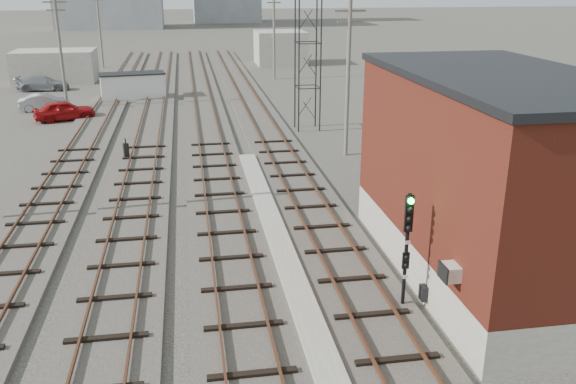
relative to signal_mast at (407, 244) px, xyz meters
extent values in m
plane|color=#282621|center=(-3.70, 50.06, -2.31)|extent=(320.00, 320.00, 0.00)
cube|color=#332D28|center=(-1.20, 29.06, -2.21)|extent=(3.20, 90.00, 0.20)
cube|color=#4C2816|center=(-1.92, 29.06, -1.98)|extent=(0.07, 90.00, 0.12)
cube|color=#4C2816|center=(-0.48, 29.06, -1.98)|extent=(0.07, 90.00, 0.12)
cube|color=#332D28|center=(-5.20, 29.06, -2.21)|extent=(3.20, 90.00, 0.20)
cube|color=#4C2816|center=(-5.92, 29.06, -1.98)|extent=(0.07, 90.00, 0.12)
cube|color=#4C2816|center=(-4.48, 29.06, -1.98)|extent=(0.07, 90.00, 0.12)
cube|color=#332D28|center=(-9.20, 29.06, -2.21)|extent=(3.20, 90.00, 0.20)
cube|color=#4C2816|center=(-9.92, 29.06, -1.98)|extent=(0.07, 90.00, 0.12)
cube|color=#4C2816|center=(-8.48, 29.06, -1.98)|extent=(0.07, 90.00, 0.12)
cube|color=#332D28|center=(-13.20, 29.06, -2.21)|extent=(3.20, 90.00, 0.20)
cube|color=#4C2816|center=(-13.92, 29.06, -1.98)|extent=(0.07, 90.00, 0.12)
cube|color=#4C2816|center=(-12.48, 29.06, -1.98)|extent=(0.07, 90.00, 0.12)
cube|color=gray|center=(-3.20, 4.06, -2.18)|extent=(0.90, 28.00, 0.26)
cube|color=gray|center=(3.80, 2.06, -1.56)|extent=(6.00, 12.00, 1.50)
cube|color=#531E13|center=(3.80, 2.06, 1.94)|extent=(6.00, 12.00, 5.50)
cube|color=black|center=(3.80, 2.06, 4.79)|extent=(6.20, 12.20, 0.25)
cube|color=beige|center=(0.58, -1.94, -0.06)|extent=(0.45, 0.62, 0.45)
cube|color=black|center=(0.70, 0.06, -1.81)|extent=(0.20, 0.35, 0.50)
cylinder|color=black|center=(1.05, 24.31, 5.19)|extent=(0.10, 0.10, 15.00)
cylinder|color=black|center=(2.55, 24.31, 5.19)|extent=(0.10, 0.10, 15.00)
cylinder|color=black|center=(1.05, 25.81, 5.19)|extent=(0.10, 0.10, 15.00)
cylinder|color=black|center=(2.55, 25.81, 5.19)|extent=(0.10, 0.10, 15.00)
cylinder|color=#595147|center=(-16.20, 35.06, 2.19)|extent=(0.24, 0.24, 9.00)
cube|color=#595147|center=(-16.20, 35.06, 6.09)|extent=(1.80, 0.12, 0.12)
cube|color=#595147|center=(-16.20, 35.06, 5.49)|extent=(1.40, 0.12, 0.12)
cylinder|color=#595147|center=(-16.20, 60.06, 2.19)|extent=(0.24, 0.24, 9.00)
cube|color=#595147|center=(-16.20, 60.06, 5.49)|extent=(1.40, 0.12, 0.12)
cylinder|color=#595147|center=(2.80, 18.06, 2.19)|extent=(0.24, 0.24, 9.00)
cube|color=#595147|center=(2.80, 18.06, 6.09)|extent=(1.80, 0.12, 0.12)
cube|color=#595147|center=(2.80, 18.06, 5.49)|extent=(1.40, 0.12, 0.12)
cylinder|color=#595147|center=(2.80, 48.06, 2.19)|extent=(0.24, 0.24, 9.00)
cube|color=#595147|center=(2.80, 48.06, 5.49)|extent=(1.40, 0.12, 0.12)
cube|color=gray|center=(-19.70, 50.06, -0.71)|extent=(8.00, 5.00, 3.20)
cube|color=gray|center=(5.30, 60.06, -0.31)|extent=(6.00, 6.00, 4.00)
cube|color=gray|center=(0.00, 0.03, -2.26)|extent=(0.40, 0.40, 0.10)
cylinder|color=black|center=(0.00, 0.03, -0.33)|extent=(0.12, 0.12, 3.95)
cube|color=black|center=(0.00, 0.01, 1.00)|extent=(0.26, 0.10, 1.19)
sphere|color=#0CE533|center=(0.00, -0.08, 1.44)|extent=(0.20, 0.20, 0.20)
sphere|color=black|center=(0.00, -0.08, 1.15)|extent=(0.20, 0.20, 0.20)
sphere|color=black|center=(0.00, -0.08, 0.85)|extent=(0.20, 0.20, 0.20)
sphere|color=black|center=(0.00, -0.08, 0.56)|extent=(0.20, 0.20, 0.20)
cube|color=black|center=(0.00, 0.01, -0.58)|extent=(0.22, 0.09, 0.54)
cube|color=white|center=(0.00, -0.05, 0.06)|extent=(0.16, 0.02, 0.12)
cube|color=white|center=(0.00, -0.05, -1.13)|extent=(0.16, 0.02, 0.12)
cube|color=black|center=(-10.19, 19.00, -1.74)|extent=(0.37, 0.37, 0.96)
cylinder|color=black|center=(-10.19, 19.00, -1.12)|extent=(0.08, 0.08, 0.29)
cube|color=silver|center=(-11.14, 38.52, -1.18)|extent=(5.69, 3.04, 2.26)
cube|color=black|center=(-11.14, 38.52, -0.01)|extent=(5.90, 3.25, 0.11)
imported|color=#9C0E10|center=(-15.68, 30.93, -1.56)|extent=(4.74, 3.06, 1.50)
imported|color=#94969B|center=(-17.91, 35.05, -1.66)|extent=(4.16, 2.10, 1.31)
imported|color=gray|center=(-20.01, 44.72, -1.62)|extent=(4.79, 1.97, 1.39)
camera|label=1|loc=(-6.51, -16.48, 7.78)|focal=38.00mm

